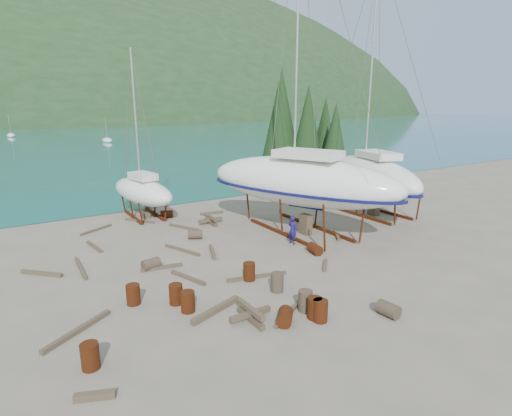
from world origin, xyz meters
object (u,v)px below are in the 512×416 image
large_sailboat_near (301,181)px  worker (292,230)px  large_sailboat_far (370,175)px  small_sailboat_shore (142,191)px

large_sailboat_near → worker: large_sailboat_near is taller
large_sailboat_far → worker: size_ratio=10.56×
large_sailboat_near → large_sailboat_far: size_ratio=1.15×
large_sailboat_near → worker: 3.61m
large_sailboat_near → small_sailboat_shore: (-7.61, 9.25, -1.46)m
small_sailboat_shore → worker: size_ratio=6.86×
large_sailboat_near → small_sailboat_shore: 12.07m
small_sailboat_shore → large_sailboat_far: bearing=-40.3°
large_sailboat_near → worker: bearing=-161.7°
worker → small_sailboat_shore: bearing=15.9°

